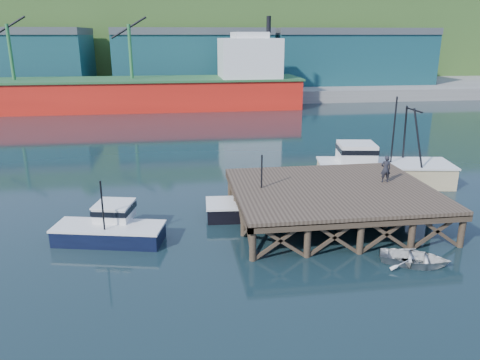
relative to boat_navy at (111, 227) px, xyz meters
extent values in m
plane|color=black|center=(7.64, 1.13, -0.75)|extent=(300.00, 300.00, 0.00)
cube|color=brown|center=(13.14, 1.13, 1.25)|extent=(12.00, 10.00, 0.25)
cube|color=#473828|center=(13.14, -3.72, 1.00)|extent=(12.00, 0.30, 0.35)
cylinder|color=#473828|center=(7.44, -3.57, 0.05)|extent=(0.36, 0.36, 2.60)
cylinder|color=#473828|center=(18.84, -3.57, 0.05)|extent=(0.36, 0.36, 2.60)
cylinder|color=#473828|center=(7.44, 5.83, 0.05)|extent=(0.36, 0.36, 2.60)
cylinder|color=#473828|center=(18.84, 5.83, 0.05)|extent=(0.36, 0.36, 2.60)
cube|color=gray|center=(7.64, 71.13, 0.25)|extent=(160.00, 40.00, 2.00)
cube|color=#194953|center=(7.64, 66.13, 5.75)|extent=(28.00, 16.00, 9.00)
cube|color=#194953|center=(37.64, 66.13, 5.75)|extent=(30.00, 16.00, 9.00)
cube|color=red|center=(-4.36, 49.13, 1.45)|extent=(55.00, 9.50, 4.40)
cube|color=#26592D|center=(-4.36, 49.13, 3.75)|extent=(55.50, 10.00, 0.30)
cube|color=silver|center=(15.64, 49.13, 6.75)|extent=(9.00, 9.00, 6.00)
cube|color=silver|center=(15.64, 49.13, 10.05)|extent=(5.00, 7.00, 1.20)
cylinder|color=black|center=(18.64, 49.13, 11.75)|extent=(0.70, 0.70, 2.50)
cube|color=#2D511E|center=(7.64, 101.13, 10.25)|extent=(220.00, 50.00, 22.00)
cube|color=black|center=(-0.06, -0.27, -0.30)|extent=(6.19, 3.37, 0.91)
cube|color=silver|center=(-0.06, -0.27, 0.18)|extent=(6.32, 3.44, 0.12)
cube|color=silver|center=(0.17, 0.76, 0.61)|extent=(2.29, 2.29, 0.91)
cube|color=black|center=(0.17, 0.76, 0.82)|extent=(2.42, 2.42, 0.30)
cylinder|color=black|center=(-0.19, -0.84, 1.57)|extent=(0.10, 0.10, 2.83)
cube|color=black|center=(8.89, 2.35, -0.29)|extent=(6.76, 2.83, 0.92)
cube|color=silver|center=(8.89, 2.35, 0.19)|extent=(6.90, 2.89, 0.12)
cube|color=silver|center=(8.96, 3.54, 0.62)|extent=(2.33, 2.33, 0.92)
cube|color=black|center=(8.96, 3.54, 0.83)|extent=(2.46, 2.46, 0.31)
cylinder|color=black|center=(8.85, 1.69, 1.80)|extent=(0.10, 0.10, 3.26)
sphere|color=#FB5C69|center=(8.68, -0.50, 0.37)|extent=(0.43, 0.43, 0.43)
sphere|color=#FB5C69|center=(9.60, -0.30, 0.57)|extent=(0.43, 0.43, 0.43)
sphere|color=red|center=(9.19, -0.81, 0.78)|extent=(0.43, 0.43, 0.43)
cube|color=#D1BB87|center=(19.53, 7.63, 0.05)|extent=(10.23, 4.91, 1.61)
cube|color=silver|center=(19.53, 7.63, 0.90)|extent=(10.44, 5.12, 0.13)
cube|color=silver|center=(17.30, 7.63, 1.66)|extent=(3.04, 2.89, 1.61)
cube|color=black|center=(17.30, 7.63, 2.01)|extent=(3.14, 3.00, 0.36)
cylinder|color=black|center=(19.98, 7.63, 3.26)|extent=(0.12, 0.12, 5.36)
imported|color=silver|center=(15.38, -5.16, -0.40)|extent=(4.08, 3.63, 0.70)
imported|color=black|center=(16.76, 1.75, 2.23)|extent=(0.67, 0.48, 1.71)
camera|label=1|loc=(3.79, -24.83, 10.26)|focal=35.00mm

